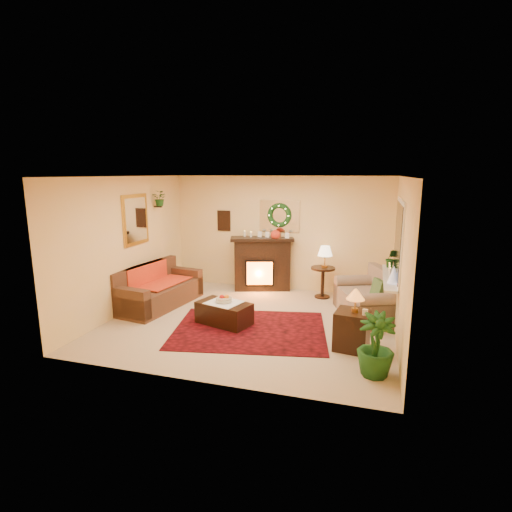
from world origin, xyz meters
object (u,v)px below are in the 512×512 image
(loveseat, at_px, (368,295))
(coffee_table, at_px, (224,313))
(side_table_round, at_px, (323,283))
(fireplace, at_px, (262,266))
(sofa, at_px, (159,285))
(end_table_square, at_px, (352,332))

(loveseat, bearing_deg, coffee_table, -177.24)
(coffee_table, bearing_deg, loveseat, 41.71)
(loveseat, xyz_separation_m, side_table_round, (-0.96, 0.93, -0.09))
(loveseat, height_order, coffee_table, loveseat)
(loveseat, distance_m, side_table_round, 1.34)
(side_table_round, relative_size, coffee_table, 0.71)
(fireplace, xyz_separation_m, coffee_table, (-0.06, -2.30, -0.34))
(loveseat, bearing_deg, sofa, 165.57)
(end_table_square, bearing_deg, coffee_table, 169.79)
(sofa, relative_size, coffee_table, 2.05)
(end_table_square, bearing_deg, fireplace, 128.95)
(loveseat, height_order, end_table_square, loveseat)
(sofa, bearing_deg, end_table_square, -6.12)
(side_table_round, bearing_deg, fireplace, 171.04)
(fireplace, relative_size, side_table_round, 1.88)
(end_table_square, height_order, coffee_table, end_table_square)
(sofa, xyz_separation_m, end_table_square, (3.87, -0.99, -0.16))
(fireplace, xyz_separation_m, side_table_round, (1.42, -0.22, -0.22))
(fireplace, height_order, end_table_square, fireplace)
(loveseat, distance_m, coffee_table, 2.71)
(sofa, height_order, loveseat, loveseat)
(coffee_table, bearing_deg, sofa, 176.96)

